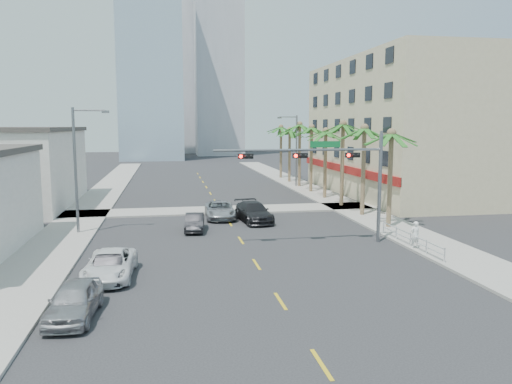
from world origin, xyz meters
The scene contains 28 objects.
ground centered at (0.00, 0.00, 0.00)m, with size 260.00×260.00×0.00m, color #262628.
sidewalk_right centered at (12.00, 20.00, 0.07)m, with size 4.00×120.00×0.15m, color gray.
sidewalk_left centered at (-12.00, 20.00, 0.07)m, with size 4.00×120.00×0.15m, color gray.
sidewalk_cross centered at (0.00, 22.00, 0.07)m, with size 80.00×4.00×0.15m, color gray.
building_right centered at (21.99, 30.00, 7.50)m, with size 15.25×28.00×15.00m.
building_left_far centered at (-19.50, 28.00, 3.60)m, with size 11.00×18.00×7.20m, color beige.
tower_far_left centered at (-8.00, 95.00, 24.00)m, with size 14.00×14.00×48.00m, color #99B2C6.
tower_far_right centered at (9.00, 110.00, 30.00)m, with size 12.00×12.00×60.00m, color #ADADB2.
tower_far_center centered at (-3.00, 125.00, 21.00)m, with size 16.00×16.00×42.00m, color #ADADB2.
traffic_signal_mast centered at (5.78, 7.95, 5.06)m, with size 11.12×0.54×7.20m.
palm_tree_0 centered at (11.60, 12.00, 7.08)m, with size 4.80×4.80×7.80m.
palm_tree_1 centered at (11.60, 17.20, 7.43)m, with size 4.80×4.80×8.16m.
palm_tree_2 centered at (11.60, 22.40, 7.78)m, with size 4.80×4.80×8.52m.
palm_tree_3 centered at (11.60, 27.60, 7.08)m, with size 4.80×4.80×7.80m.
palm_tree_4 centered at (11.60, 32.80, 7.43)m, with size 4.80×4.80×8.16m.
palm_tree_5 centered at (11.60, 38.00, 7.78)m, with size 4.80×4.80×8.52m.
palm_tree_6 centered at (11.60, 43.20, 7.08)m, with size 4.80×4.80×7.80m.
palm_tree_7 centered at (11.60, 48.40, 7.43)m, with size 4.80×4.80×8.16m.
streetlight_left centered at (-11.00, 14.00, 5.06)m, with size 2.55×0.25×9.00m.
streetlight_right centered at (11.00, 38.00, 5.06)m, with size 2.55×0.25×9.00m.
guardrail centered at (10.30, 6.00, 0.67)m, with size 0.08×8.08×1.00m.
car_parked_near centered at (-8.63, -2.43, 0.74)m, with size 1.75×4.34×1.48m, color #A6A5AA.
car_parked_mid centered at (-7.80, 2.51, 0.64)m, with size 1.35×3.88×1.28m, color black.
car_parked_far centered at (-7.80, 2.82, 0.70)m, with size 2.34×5.07×1.41m, color white.
car_lane_left centered at (-2.91, 13.71, 0.64)m, with size 1.35×3.86×1.27m, color black.
car_lane_center centered at (-0.54, 18.33, 0.72)m, with size 2.39×5.18×1.44m, color #ADAEB2.
car_lane_right centered at (2.00, 16.44, 0.79)m, with size 2.21×5.43×1.58m, color black.
pedestrian centered at (10.30, 5.43, 1.00)m, with size 0.62×0.41×1.69m, color white.
Camera 1 is at (-4.81, -22.77, 7.74)m, focal length 35.00 mm.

